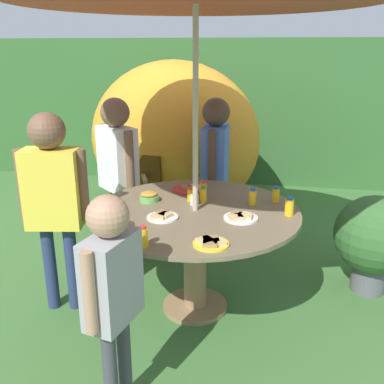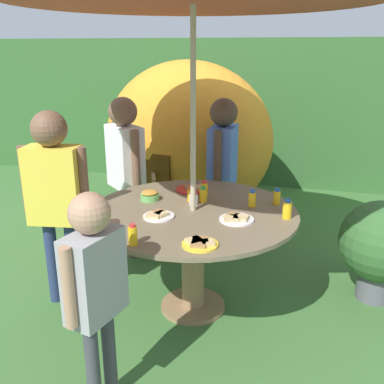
{
  "view_description": "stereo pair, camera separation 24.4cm",
  "coord_description": "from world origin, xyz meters",
  "px_view_note": "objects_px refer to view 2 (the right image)",
  "views": [
    {
      "loc": [
        0.46,
        -2.68,
        1.79
      ],
      "look_at": [
        -0.05,
        0.17,
        0.82
      ],
      "focal_mm": 40.72,
      "sensor_mm": 36.0,
      "label": 1
    },
    {
      "loc": [
        0.7,
        -2.62,
        1.79
      ],
      "look_at": [
        -0.05,
        0.17,
        0.82
      ],
      "focal_mm": 40.72,
      "sensor_mm": 36.0,
      "label": 2
    }
  ],
  "objects_px": {
    "child_in_yellow_shirt": "(55,185)",
    "potted_plant": "(380,244)",
    "plate_center_back": "(236,219)",
    "dome_tent": "(188,140)",
    "juice_bottle_near_right": "(252,199)",
    "plate_center_front": "(200,243)",
    "child_in_grey_shirt": "(95,276)",
    "child_in_white_shirt": "(125,157)",
    "juice_bottle_mid_left": "(133,235)",
    "juice_bottle_front_edge": "(203,195)",
    "wooden_chair": "(179,180)",
    "child_in_blue_shirt": "(223,157)",
    "plate_mid_right": "(158,215)",
    "juice_bottle_back_edge": "(191,194)",
    "juice_bottle_spot_a": "(277,197)",
    "garden_table": "(193,232)",
    "juice_bottle_far_right": "(287,209)",
    "cup_near": "(194,200)",
    "juice_bottle_far_left": "(204,189)",
    "plate_near_left": "(192,189)",
    "snack_bowl": "(150,195)"
  },
  "relations": [
    {
      "from": "child_in_white_shirt",
      "to": "wooden_chair",
      "type": "bearing_deg",
      "value": 106.75
    },
    {
      "from": "plate_mid_right",
      "to": "potted_plant",
      "type": "bearing_deg",
      "value": 24.25
    },
    {
      "from": "dome_tent",
      "to": "plate_center_front",
      "type": "bearing_deg",
      "value": -56.72
    },
    {
      "from": "juice_bottle_near_right",
      "to": "plate_center_front",
      "type": "bearing_deg",
      "value": -105.64
    },
    {
      "from": "wooden_chair",
      "to": "potted_plant",
      "type": "height_order",
      "value": "wooden_chair"
    },
    {
      "from": "juice_bottle_near_right",
      "to": "juice_bottle_back_edge",
      "type": "distance_m",
      "value": 0.43
    },
    {
      "from": "child_in_grey_shirt",
      "to": "juice_bottle_far_right",
      "type": "bearing_deg",
      "value": -27.26
    },
    {
      "from": "snack_bowl",
      "to": "plate_mid_right",
      "type": "height_order",
      "value": "snack_bowl"
    },
    {
      "from": "juice_bottle_mid_left",
      "to": "juice_bottle_front_edge",
      "type": "height_order",
      "value": "juice_bottle_mid_left"
    },
    {
      "from": "wooden_chair",
      "to": "plate_mid_right",
      "type": "relative_size",
      "value": 4.82
    },
    {
      "from": "child_in_white_shirt",
      "to": "garden_table",
      "type": "bearing_deg",
      "value": -0.0
    },
    {
      "from": "plate_near_left",
      "to": "juice_bottle_far_right",
      "type": "distance_m",
      "value": 0.83
    },
    {
      "from": "wooden_chair",
      "to": "juice_bottle_front_edge",
      "type": "relative_size",
      "value": 8.68
    },
    {
      "from": "wooden_chair",
      "to": "plate_center_back",
      "type": "bearing_deg",
      "value": -81.14
    },
    {
      "from": "juice_bottle_far_left",
      "to": "juice_bottle_front_edge",
      "type": "relative_size",
      "value": 1.09
    },
    {
      "from": "plate_center_back",
      "to": "child_in_blue_shirt",
      "type": "bearing_deg",
      "value": 105.82
    },
    {
      "from": "dome_tent",
      "to": "juice_bottle_near_right",
      "type": "height_order",
      "value": "dome_tent"
    },
    {
      "from": "child_in_white_shirt",
      "to": "potted_plant",
      "type": "bearing_deg",
      "value": 35.46
    },
    {
      "from": "child_in_white_shirt",
      "to": "juice_bottle_far_left",
      "type": "bearing_deg",
      "value": 14.11
    },
    {
      "from": "wooden_chair",
      "to": "juice_bottle_mid_left",
      "type": "bearing_deg",
      "value": -101.43
    },
    {
      "from": "snack_bowl",
      "to": "plate_center_back",
      "type": "relative_size",
      "value": 0.62
    },
    {
      "from": "child_in_yellow_shirt",
      "to": "child_in_grey_shirt",
      "type": "height_order",
      "value": "child_in_yellow_shirt"
    },
    {
      "from": "plate_near_left",
      "to": "juice_bottle_back_edge",
      "type": "distance_m",
      "value": 0.24
    },
    {
      "from": "wooden_chair",
      "to": "juice_bottle_far_right",
      "type": "xyz_separation_m",
      "value": [
        1.11,
        -1.29,
        0.28
      ]
    },
    {
      "from": "child_in_yellow_shirt",
      "to": "plate_center_back",
      "type": "height_order",
      "value": "child_in_yellow_shirt"
    },
    {
      "from": "child_in_yellow_shirt",
      "to": "potted_plant",
      "type": "bearing_deg",
      "value": 6.51
    },
    {
      "from": "juice_bottle_far_right",
      "to": "cup_near",
      "type": "distance_m",
      "value": 0.64
    },
    {
      "from": "child_in_yellow_shirt",
      "to": "plate_center_front",
      "type": "relative_size",
      "value": 6.89
    },
    {
      "from": "juice_bottle_mid_left",
      "to": "wooden_chair",
      "type": "bearing_deg",
      "value": 99.45
    },
    {
      "from": "garden_table",
      "to": "child_in_white_shirt",
      "type": "bearing_deg",
      "value": 138.48
    },
    {
      "from": "child_in_blue_shirt",
      "to": "juice_bottle_mid_left",
      "type": "relative_size",
      "value": 11.34
    },
    {
      "from": "dome_tent",
      "to": "child_in_white_shirt",
      "type": "bearing_deg",
      "value": -84.4
    },
    {
      "from": "plate_center_back",
      "to": "juice_bottle_far_left",
      "type": "bearing_deg",
      "value": 127.65
    },
    {
      "from": "plate_near_left",
      "to": "juice_bottle_far_right",
      "type": "bearing_deg",
      "value": -28.47
    },
    {
      "from": "juice_bottle_spot_a",
      "to": "cup_near",
      "type": "bearing_deg",
      "value": -163.35
    },
    {
      "from": "child_in_white_shirt",
      "to": "cup_near",
      "type": "distance_m",
      "value": 0.97
    },
    {
      "from": "wooden_chair",
      "to": "child_in_white_shirt",
      "type": "xyz_separation_m",
      "value": [
        -0.28,
        -0.61,
        0.36
      ]
    },
    {
      "from": "garden_table",
      "to": "plate_center_front",
      "type": "height_order",
      "value": "plate_center_front"
    },
    {
      "from": "potted_plant",
      "to": "juice_bottle_spot_a",
      "type": "xyz_separation_m",
      "value": [
        -0.74,
        -0.21,
        0.36
      ]
    },
    {
      "from": "plate_near_left",
      "to": "juice_bottle_spot_a",
      "type": "xyz_separation_m",
      "value": [
        0.65,
        -0.15,
        0.04
      ]
    },
    {
      "from": "juice_bottle_back_edge",
      "to": "cup_near",
      "type": "distance_m",
      "value": 0.08
    },
    {
      "from": "child_in_yellow_shirt",
      "to": "juice_bottle_back_edge",
      "type": "distance_m",
      "value": 0.94
    },
    {
      "from": "juice_bottle_spot_a",
      "to": "garden_table",
      "type": "bearing_deg",
      "value": -153.16
    },
    {
      "from": "snack_bowl",
      "to": "juice_bottle_spot_a",
      "type": "distance_m",
      "value": 0.89
    },
    {
      "from": "juice_bottle_mid_left",
      "to": "child_in_blue_shirt",
      "type": "bearing_deg",
      "value": 83.05
    },
    {
      "from": "child_in_white_shirt",
      "to": "juice_bottle_near_right",
      "type": "distance_m",
      "value": 1.27
    },
    {
      "from": "juice_bottle_near_right",
      "to": "juice_bottle_far_right",
      "type": "height_order",
      "value": "juice_bottle_far_right"
    },
    {
      "from": "cup_near",
      "to": "child_in_white_shirt",
      "type": "bearing_deg",
      "value": 142.12
    },
    {
      "from": "juice_bottle_near_right",
      "to": "juice_bottle_front_edge",
      "type": "height_order",
      "value": "juice_bottle_near_right"
    },
    {
      "from": "plate_near_left",
      "to": "plate_mid_right",
      "type": "xyz_separation_m",
      "value": [
        -0.07,
        -0.59,
        0.0
      ]
    }
  ]
}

